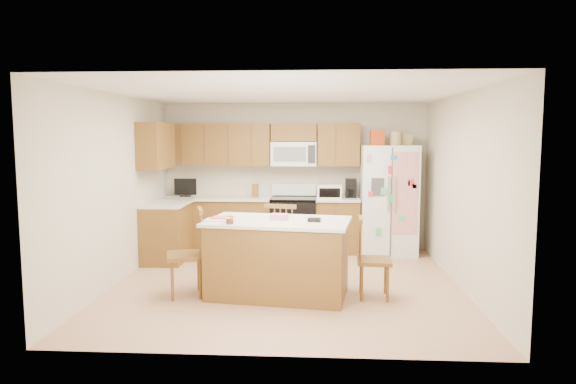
# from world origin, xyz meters

# --- Properties ---
(ground) EXTENTS (4.50, 4.50, 0.00)m
(ground) POSITION_xyz_m (0.00, 0.00, 0.00)
(ground) COLOR tan
(ground) RESTS_ON ground
(room_shell) EXTENTS (4.60, 4.60, 2.52)m
(room_shell) POSITION_xyz_m (0.00, 0.00, 1.44)
(room_shell) COLOR beige
(room_shell) RESTS_ON ground
(cabinetry) EXTENTS (3.36, 1.56, 2.15)m
(cabinetry) POSITION_xyz_m (-0.98, 1.79, 0.91)
(cabinetry) COLOR brown
(cabinetry) RESTS_ON ground
(stove) EXTENTS (0.76, 0.65, 1.13)m
(stove) POSITION_xyz_m (0.00, 1.94, 0.47)
(stove) COLOR black
(stove) RESTS_ON ground
(refrigerator) EXTENTS (0.90, 0.79, 2.04)m
(refrigerator) POSITION_xyz_m (1.57, 1.87, 0.92)
(refrigerator) COLOR white
(refrigerator) RESTS_ON ground
(island) EXTENTS (1.83, 1.23, 1.03)m
(island) POSITION_xyz_m (-0.07, -0.48, 0.47)
(island) COLOR brown
(island) RESTS_ON ground
(windsor_chair_left) EXTENTS (0.55, 0.57, 1.08)m
(windsor_chair_left) POSITION_xyz_m (-1.17, -0.56, 0.51)
(windsor_chair_left) COLOR brown
(windsor_chair_left) RESTS_ON ground
(windsor_chair_back) EXTENTS (0.53, 0.51, 1.05)m
(windsor_chair_back) POSITION_xyz_m (-0.06, 0.25, 0.50)
(windsor_chair_back) COLOR brown
(windsor_chair_back) RESTS_ON ground
(windsor_chair_right) EXTENTS (0.43, 0.45, 0.98)m
(windsor_chair_right) POSITION_xyz_m (1.07, -0.51, 0.46)
(windsor_chair_right) COLOR brown
(windsor_chair_right) RESTS_ON ground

